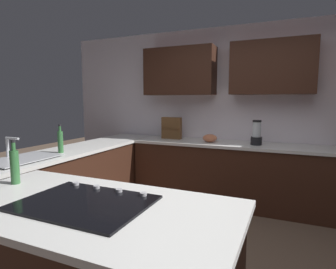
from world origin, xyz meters
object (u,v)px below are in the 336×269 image
(sink_unit, at_px, (21,159))
(spice_rack, at_px, (172,128))
(mixing_bowl, at_px, (210,138))
(dish_soap_bottle, at_px, (60,141))
(oil_bottle, at_px, (15,166))
(blender, at_px, (257,134))
(cooktop, at_px, (85,202))

(sink_unit, bearing_deg, spice_rack, -110.45)
(mixing_bowl, relative_size, dish_soap_bottle, 0.63)
(sink_unit, relative_size, spice_rack, 2.07)
(dish_soap_bottle, xyz_separation_m, oil_bottle, (-0.61, 1.06, -0.00))
(spice_rack, height_order, dish_soap_bottle, spice_rack)
(sink_unit, height_order, oil_bottle, oil_bottle)
(sink_unit, distance_m, spice_rack, 2.23)
(blender, height_order, dish_soap_bottle, blender)
(mixing_bowl, xyz_separation_m, oil_bottle, (0.76, 2.56, 0.08))
(spice_rack, relative_size, oil_bottle, 1.04)
(sink_unit, xyz_separation_m, cooktop, (-1.40, 0.69, -0.01))
(cooktop, height_order, spice_rack, spice_rack)
(blender, distance_m, dish_soap_bottle, 2.52)
(blender, xyz_separation_m, spice_rack, (1.30, -0.10, 0.02))
(blender, height_order, mixing_bowl, blender)
(cooktop, distance_m, oil_bottle, 0.75)
(mixing_bowl, relative_size, spice_rack, 0.61)
(blender, bearing_deg, mixing_bowl, 0.00)
(spice_rack, distance_m, dish_soap_bottle, 1.76)
(blender, height_order, spice_rack, same)
(mixing_bowl, xyz_separation_m, dish_soap_bottle, (1.37, 1.51, 0.08))
(cooktop, relative_size, oil_bottle, 2.34)
(sink_unit, bearing_deg, blender, -136.30)
(blender, xyz_separation_m, dish_soap_bottle, (2.02, 1.51, -0.01))
(cooktop, height_order, blender, blender)
(spice_rack, relative_size, dish_soap_bottle, 1.02)
(sink_unit, bearing_deg, dish_soap_bottle, -96.95)
(blender, distance_m, spice_rack, 1.30)
(spice_rack, bearing_deg, blender, 175.51)
(blender, relative_size, spice_rack, 1.00)
(sink_unit, distance_m, cooktop, 1.56)
(sink_unit, height_order, blender, blender)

